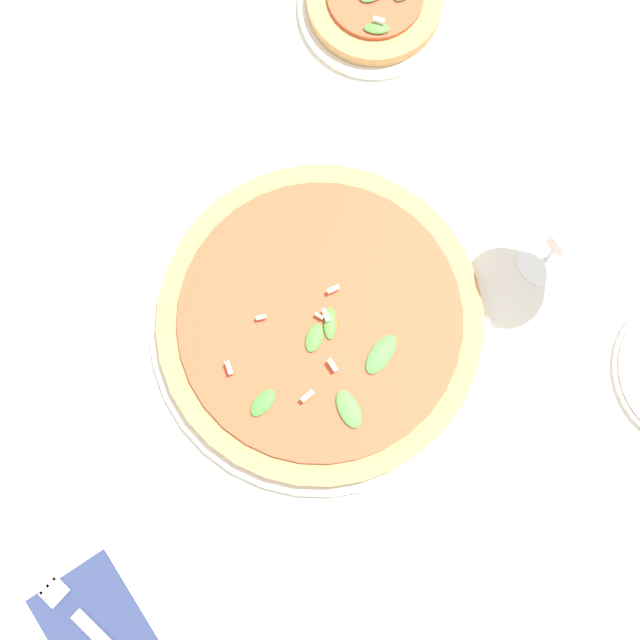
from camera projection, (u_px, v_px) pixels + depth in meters
name	position (u px, v px, depth m)	size (l,w,h in m)	color
ground_plane	(315.00, 283.00, 0.94)	(6.00, 6.00, 0.00)	silver
pizza_arugula_main	(320.00, 323.00, 0.92)	(0.35, 0.35, 0.05)	silver
pizza_personal_side	(374.00, 3.00, 0.99)	(0.17, 0.17, 0.05)	silver
wine_glass	(579.00, 226.00, 0.83)	(0.09, 0.09, 0.17)	white
napkin	(100.00, 636.00, 0.87)	(0.16, 0.12, 0.01)	navy
fork	(94.00, 631.00, 0.87)	(0.20, 0.02, 0.00)	silver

